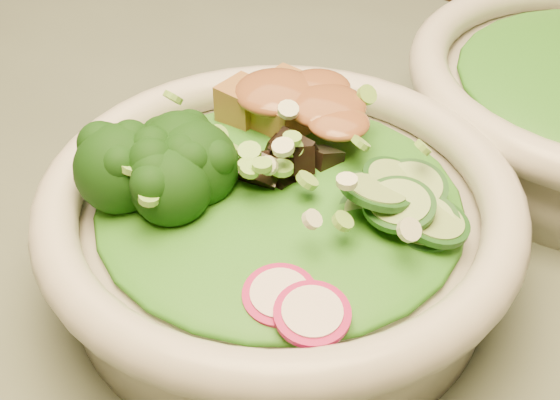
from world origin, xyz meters
The scene contains 9 objects.
salad_bowl centered at (-0.15, 0.03, 0.79)m, with size 0.25×0.25×0.07m.
lettuce_bed centered at (-0.15, 0.03, 0.81)m, with size 0.19×0.19×0.02m, color #226014.
broccoli_florets centered at (-0.20, 0.00, 0.82)m, with size 0.07×0.06×0.04m, color black, non-canonical shape.
radish_slices centered at (-0.12, -0.02, 0.81)m, with size 0.10×0.04×0.02m, color #A00C49, non-canonical shape.
cucumber_slices centered at (-0.10, 0.06, 0.82)m, with size 0.06×0.06×0.03m, color #9CC26B, non-canonical shape.
mushroom_heap centered at (-0.16, 0.04, 0.82)m, with size 0.06×0.06×0.04m, color black, non-canonical shape.
tofu_cubes centered at (-0.18, 0.08, 0.82)m, with size 0.08×0.06×0.03m, color olive, non-canonical shape.
peanut_sauce centered at (-0.18, 0.08, 0.83)m, with size 0.06×0.05×0.01m, color brown.
scallion_garnish centered at (-0.15, 0.03, 0.83)m, with size 0.18×0.18×0.02m, color #7BBF43, non-canonical shape.
Camera 1 is at (0.03, -0.20, 1.06)m, focal length 50.00 mm.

